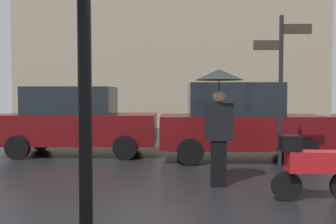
# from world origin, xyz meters

# --- Properties ---
(pedestrian_with_umbrella) EXTENTS (0.85, 0.85, 2.08)m
(pedestrian_with_umbrella) POSITION_xyz_m (0.96, 3.95, 1.51)
(pedestrian_with_umbrella) COLOR black
(pedestrian_with_umbrella) RESTS_ON ground
(parked_scooter) EXTENTS (1.36, 0.32, 1.23)m
(parked_scooter) POSITION_xyz_m (2.30, 3.06, 0.55)
(parked_scooter) COLOR black
(parked_scooter) RESTS_ON ground
(parked_car_left) EXTENTS (4.19, 1.84, 1.85)m
(parked_car_left) POSITION_xyz_m (-2.49, 7.50, 0.93)
(parked_car_left) COLOR #590C0F
(parked_car_left) RESTS_ON ground
(parked_car_right) EXTENTS (4.07, 1.89, 1.93)m
(parked_car_right) POSITION_xyz_m (1.80, 6.79, 0.97)
(parked_car_right) COLOR #590C0F
(parked_car_right) RESTS_ON ground
(street_signpost) EXTENTS (1.08, 0.08, 3.11)m
(street_signpost) POSITION_xyz_m (2.19, 4.43, 1.88)
(street_signpost) COLOR black
(street_signpost) RESTS_ON ground
(building_block) EXTENTS (15.83, 2.77, 12.75)m
(building_block) POSITION_xyz_m (0.00, 17.20, 6.37)
(building_block) COLOR gray
(building_block) RESTS_ON ground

